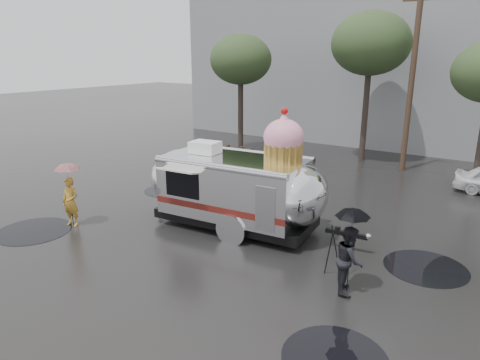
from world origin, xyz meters
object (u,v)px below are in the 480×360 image
Objects in this scene: tripod at (336,247)px; person_left at (71,202)px; person_right at (349,260)px; airstream_trailer at (238,186)px.

person_left is at bearing -163.61° from tripod.
person_right is 0.89m from tripod.
airstream_trailer is 5.10m from person_right.
tripod is (9.06, 1.84, -0.06)m from person_left.
person_right reaches higher than tripod.
airstream_trailer is 5.73× the size of tripod.
person_left is (-4.96, -3.10, -0.66)m from airstream_trailer.
person_left is at bearing -153.18° from airstream_trailer.
person_right is at bearing -6.46° from person_left.
person_left is at bearing 76.09° from person_right.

